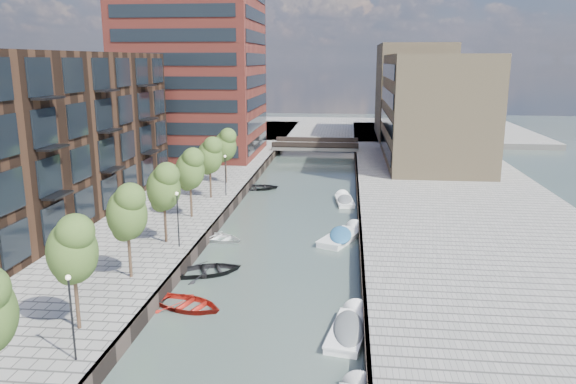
% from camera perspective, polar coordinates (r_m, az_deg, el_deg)
% --- Properties ---
extents(water, '(300.00, 300.00, 0.00)m').
position_cam_1_polar(water, '(56.07, 0.92, -1.53)').
color(water, '#38473F').
rests_on(water, ground).
extents(quay_right, '(20.00, 140.00, 1.00)m').
position_cam_1_polar(quay_right, '(56.82, 17.21, -1.41)').
color(quay_right, gray).
rests_on(quay_right, ground).
extents(quay_wall_left, '(0.25, 140.00, 1.00)m').
position_cam_1_polar(quay_wall_left, '(56.80, -5.22, -0.87)').
color(quay_wall_left, '#332823').
rests_on(quay_wall_left, ground).
extents(quay_wall_right, '(0.25, 140.00, 1.00)m').
position_cam_1_polar(quay_wall_right, '(55.74, 7.18, -1.19)').
color(quay_wall_right, '#332823').
rests_on(quay_wall_right, ground).
extents(far_closure, '(80.00, 40.00, 1.00)m').
position_cam_1_polar(far_closure, '(114.92, 3.67, 6.35)').
color(far_closure, gray).
rests_on(far_closure, ground).
extents(apartment_block, '(8.00, 38.00, 14.00)m').
position_cam_1_polar(apartment_block, '(50.94, -23.29, 5.06)').
color(apartment_block, black).
rests_on(apartment_block, quay_left).
extents(tower, '(18.00, 18.00, 30.00)m').
position_cam_1_polar(tower, '(81.98, -9.66, 14.27)').
color(tower, maroon).
rests_on(tower, quay_left).
extents(tan_block_near, '(12.00, 25.00, 14.00)m').
position_cam_1_polar(tan_block_near, '(77.04, 14.55, 8.15)').
color(tan_block_near, '#8B7655').
rests_on(tan_block_near, quay_right).
extents(tan_block_far, '(12.00, 20.00, 16.00)m').
position_cam_1_polar(tan_block_far, '(102.72, 12.53, 10.00)').
color(tan_block_far, '#8B7655').
rests_on(tan_block_far, quay_right).
extents(bridge, '(13.00, 6.00, 1.30)m').
position_cam_1_polar(bridge, '(87.09, 2.85, 4.73)').
color(bridge, gray).
rests_on(bridge, ground).
extents(tree_1, '(2.50, 2.50, 5.95)m').
position_cam_1_polar(tree_1, '(29.75, -21.09, -5.30)').
color(tree_1, '#382619').
rests_on(tree_1, quay_left).
extents(tree_2, '(2.50, 2.50, 5.95)m').
position_cam_1_polar(tree_2, '(35.83, -16.07, -1.84)').
color(tree_2, '#382619').
rests_on(tree_2, quay_left).
extents(tree_3, '(2.50, 2.50, 5.95)m').
position_cam_1_polar(tree_3, '(42.20, -12.54, 0.61)').
color(tree_3, '#382619').
rests_on(tree_3, quay_left).
extents(tree_4, '(2.50, 2.50, 5.95)m').
position_cam_1_polar(tree_4, '(48.74, -9.95, 2.41)').
color(tree_4, '#382619').
rests_on(tree_4, quay_left).
extents(tree_5, '(2.50, 2.50, 5.95)m').
position_cam_1_polar(tree_5, '(55.39, -7.97, 3.78)').
color(tree_5, '#382619').
rests_on(tree_5, quay_left).
extents(tree_6, '(2.50, 2.50, 5.95)m').
position_cam_1_polar(tree_6, '(62.12, -6.41, 4.85)').
color(tree_6, '#382619').
rests_on(tree_6, quay_left).
extents(lamp_0, '(0.24, 0.24, 4.12)m').
position_cam_1_polar(lamp_0, '(27.33, -21.17, -11.00)').
color(lamp_0, black).
rests_on(lamp_0, quay_left).
extents(lamp_1, '(0.24, 0.24, 4.12)m').
position_cam_1_polar(lamp_1, '(41.31, -11.14, -2.16)').
color(lamp_1, black).
rests_on(lamp_1, quay_left).
extents(lamp_2, '(0.24, 0.24, 4.12)m').
position_cam_1_polar(lamp_2, '(56.37, -6.38, 2.14)').
color(lamp_2, black).
rests_on(lamp_2, quay_left).
extents(sloop_1, '(5.62, 4.94, 0.97)m').
position_cam_1_polar(sloop_1, '(39.35, -8.09, -8.22)').
color(sloop_1, black).
rests_on(sloop_1, ground).
extents(sloop_2, '(5.25, 4.48, 0.92)m').
position_cam_1_polar(sloop_2, '(34.46, -10.11, -11.52)').
color(sloop_2, '#A11A11').
rests_on(sloop_2, ground).
extents(sloop_3, '(5.01, 4.26, 0.88)m').
position_cam_1_polar(sloop_3, '(46.22, -7.08, -4.89)').
color(sloop_3, white).
rests_on(sloop_3, ground).
extents(sloop_4, '(5.14, 4.11, 0.95)m').
position_cam_1_polar(sloop_4, '(63.73, -3.02, 0.27)').
color(sloop_4, black).
rests_on(sloop_4, ground).
extents(motorboat_1, '(2.65, 5.39, 1.72)m').
position_cam_1_polar(motorboat_1, '(31.36, 6.33, -13.58)').
color(motorboat_1, white).
rests_on(motorboat_1, ground).
extents(motorboat_3, '(4.01, 5.93, 1.88)m').
position_cam_1_polar(motorboat_3, '(46.36, 5.63, -4.50)').
color(motorboat_3, white).
rests_on(motorboat_3, ground).
extents(motorboat_4, '(2.16, 4.88, 1.57)m').
position_cam_1_polar(motorboat_4, '(58.11, 5.74, -0.87)').
color(motorboat_4, white).
rests_on(motorboat_4, ground).
extents(car, '(1.72, 3.84, 1.28)m').
position_cam_1_polar(car, '(77.91, 10.47, 3.69)').
color(car, '#AFB3B4').
rests_on(car, quay_right).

